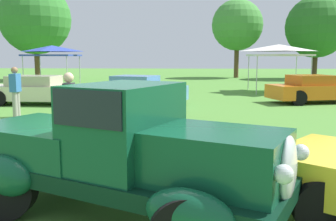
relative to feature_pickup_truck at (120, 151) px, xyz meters
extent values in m
plane|color=#4C8433|center=(-0.39, 0.34, -0.86)|extent=(120.00, 120.00, 0.00)
cube|color=black|center=(-0.03, 0.02, -0.30)|extent=(4.45, 3.12, 0.20)
cube|color=#0F472D|center=(1.11, -0.53, 0.08)|extent=(1.88, 1.66, 0.60)
ellipsoid|color=silver|center=(1.84, -0.87, 0.06)|extent=(0.37, 0.54, 0.68)
cube|color=#0F472D|center=(0.07, -0.03, 0.32)|extent=(1.50, 1.67, 1.04)
cube|color=black|center=(0.07, -0.03, 0.62)|extent=(1.44, 1.67, 0.40)
cube|color=#0F472D|center=(-1.12, 0.53, 0.00)|extent=(2.27, 2.06, 0.48)
ellipsoid|color=#0F472D|center=(1.48, 0.10, -0.30)|extent=(0.99, 0.72, 0.52)
ellipsoid|color=#0F472D|center=(0.86, -1.21, -0.30)|extent=(0.99, 0.72, 0.52)
ellipsoid|color=#0F472D|center=(-0.81, 1.18, -0.30)|extent=(0.99, 0.72, 0.52)
ellipsoid|color=#0F472D|center=(-1.43, -0.12, -0.30)|extent=(0.99, 0.72, 0.52)
sphere|color=silver|center=(2.07, -0.50, 0.14)|extent=(0.18, 0.18, 0.18)
sphere|color=silver|center=(1.69, -1.29, 0.14)|extent=(0.18, 0.18, 0.18)
cylinder|color=black|center=(1.48, 0.10, -0.48)|extent=(0.76, 0.24, 0.76)
cylinder|color=black|center=(-0.81, 1.18, -0.48)|extent=(0.76, 0.24, 0.76)
cylinder|color=black|center=(-1.43, -0.12, -0.48)|extent=(0.76, 0.24, 0.76)
cylinder|color=black|center=(2.37, -0.37, -0.53)|extent=(0.66, 0.20, 0.66)
cube|color=beige|center=(-5.55, 11.30, -0.36)|extent=(4.57, 1.87, 0.60)
cube|color=#B3AB8E|center=(-5.73, 11.31, 0.14)|extent=(2.04, 1.53, 0.44)
cylinder|color=black|center=(-4.23, 10.47, -0.54)|extent=(0.64, 0.22, 0.64)
cube|color=#669EDB|center=(-1.27, 11.48, -0.36)|extent=(4.26, 2.81, 0.60)
cube|color=#517EAF|center=(-1.42, 11.53, 0.14)|extent=(2.09, 1.91, 0.44)
cylinder|color=black|center=(-0.38, 10.38, -0.54)|extent=(0.64, 0.22, 0.64)
cylinder|color=black|center=(-2.63, 11.11, -0.54)|extent=(0.64, 0.22, 0.64)
cube|color=orange|center=(6.35, 12.46, -0.36)|extent=(4.14, 2.63, 0.60)
cube|color=#BB5914|center=(6.21, 12.42, 0.14)|extent=(2.01, 1.84, 0.44)
cylinder|color=black|center=(5.45, 11.41, -0.54)|extent=(0.64, 0.22, 0.64)
cylinder|color=#7F7056|center=(-1.70, 3.35, -0.43)|extent=(0.16, 0.16, 0.86)
cylinder|color=#7F7056|center=(-1.74, 3.55, -0.43)|extent=(0.16, 0.16, 0.86)
cube|color=#2D2D33|center=(-1.72, 3.45, 0.30)|extent=(0.32, 0.44, 0.60)
sphere|color=beige|center=(-1.72, 3.45, 0.72)|extent=(0.22, 0.22, 0.22)
cylinder|color=#9E998E|center=(-4.92, 7.86, -0.43)|extent=(0.16, 0.16, 0.86)
cylinder|color=#9E998E|center=(-4.91, 7.66, -0.43)|extent=(0.16, 0.16, 0.86)
cube|color=#336BB2|center=(-4.91, 7.76, 0.30)|extent=(0.24, 0.40, 0.60)
sphere|color=#936B4C|center=(-4.91, 7.76, 0.72)|extent=(0.22, 0.22, 0.22)
cylinder|color=#B7B7BC|center=(-6.28, 20.10, 0.16)|extent=(0.05, 0.05, 2.05)
cylinder|color=#B7B7BC|center=(-6.28, 17.45, 0.16)|extent=(0.05, 0.05, 2.05)
cylinder|color=#B7B7BC|center=(-8.93, 20.10, 0.16)|extent=(0.05, 0.05, 2.05)
cylinder|color=#B7B7BC|center=(-8.93, 17.45, 0.16)|extent=(0.05, 0.05, 2.05)
cube|color=#2D429E|center=(-7.60, 18.77, 1.24)|extent=(2.94, 2.94, 0.10)
pyramid|color=#2D429E|center=(-7.60, 18.77, 1.66)|extent=(2.88, 2.88, 0.38)
cylinder|color=#B7B7BC|center=(7.37, 18.92, 0.16)|extent=(0.05, 0.05, 2.05)
cylinder|color=#B7B7BC|center=(7.37, 16.05, 0.16)|extent=(0.05, 0.05, 2.05)
cylinder|color=#B7B7BC|center=(4.51, 18.92, 0.16)|extent=(0.05, 0.05, 2.05)
cylinder|color=#B7B7BC|center=(4.51, 16.05, 0.16)|extent=(0.05, 0.05, 2.05)
cube|color=silver|center=(5.94, 17.49, 1.24)|extent=(3.18, 3.18, 0.10)
pyramid|color=silver|center=(5.94, 17.49, 1.66)|extent=(3.12, 3.12, 0.38)
cylinder|color=brown|center=(-12.06, 27.41, 0.90)|extent=(0.44, 0.44, 3.53)
sphere|color=#337A2D|center=(-12.06, 27.41, 4.30)|extent=(5.94, 5.94, 5.94)
cylinder|color=brown|center=(5.45, 32.56, 0.97)|extent=(0.44, 0.44, 3.67)
sphere|color=#428938|center=(5.45, 32.56, 4.13)|extent=(4.83, 4.83, 4.83)
cylinder|color=#47331E|center=(12.30, 30.81, 0.71)|extent=(0.44, 0.44, 3.15)
sphere|color=#286623|center=(12.30, 30.81, 3.81)|extent=(5.53, 5.53, 5.53)
camera|label=1|loc=(0.85, -4.56, 1.16)|focal=40.59mm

